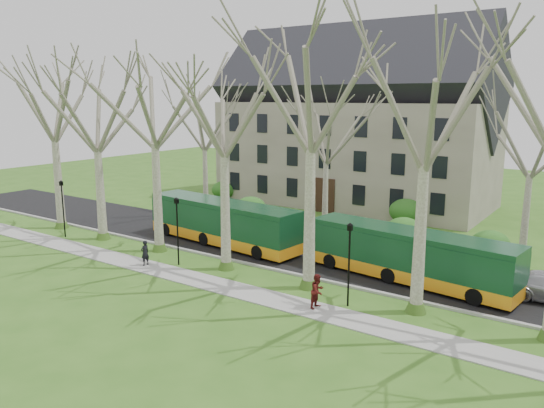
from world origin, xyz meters
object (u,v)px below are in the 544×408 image
Objects in this scene: pedestrian_a at (145,253)px; pedestrian_b at (318,291)px; bus_follow at (409,255)px; bus_lead at (223,222)px.

pedestrian_a is 12.43m from pedestrian_b.
pedestrian_a is (-14.76, -6.71, -0.73)m from bus_follow.
bus_lead is 1.05× the size of bus_follow.
bus_follow is 6.98× the size of pedestrian_b.
bus_follow reaches higher than pedestrian_b.
bus_follow is (13.94, 0.02, -0.07)m from bus_lead.
pedestrian_a is at bearing 95.86° from pedestrian_b.
bus_follow is 7.59× the size of pedestrian_a.
bus_lead is 13.32m from pedestrian_b.
bus_follow is at bearing 117.17° from pedestrian_a.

